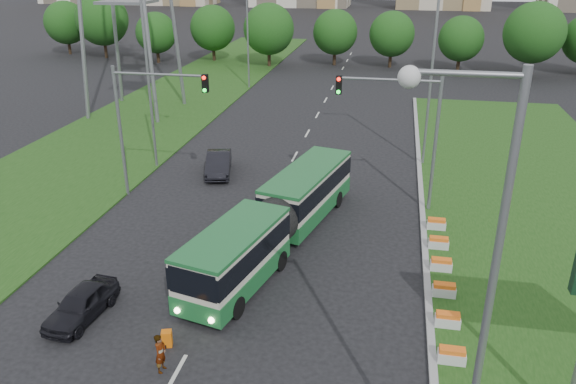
% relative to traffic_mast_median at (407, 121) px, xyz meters
% --- Properties ---
extents(ground, '(360.00, 360.00, 0.00)m').
position_rel_traffic_mast_median_xyz_m(ground, '(-4.78, -10.00, -5.35)').
color(ground, black).
rests_on(ground, ground).
extents(grass_median, '(14.00, 60.00, 0.15)m').
position_rel_traffic_mast_median_xyz_m(grass_median, '(8.22, -2.00, -5.27)').
color(grass_median, '#1B4212').
rests_on(grass_median, ground).
extents(median_kerb, '(0.30, 60.00, 0.18)m').
position_rel_traffic_mast_median_xyz_m(median_kerb, '(1.27, -2.00, -5.26)').
color(median_kerb, '#979797').
rests_on(median_kerb, ground).
extents(left_verge, '(12.00, 110.00, 0.10)m').
position_rel_traffic_mast_median_xyz_m(left_verge, '(-22.78, 15.00, -5.30)').
color(left_verge, '#1B4212').
rests_on(left_verge, ground).
extents(lane_markings, '(0.20, 100.00, 0.01)m').
position_rel_traffic_mast_median_xyz_m(lane_markings, '(-7.78, 10.00, -5.35)').
color(lane_markings, beige).
rests_on(lane_markings, ground).
extents(flower_planters, '(1.10, 15.90, 0.60)m').
position_rel_traffic_mast_median_xyz_m(flower_planters, '(1.92, -10.30, -4.90)').
color(flower_planters, silver).
rests_on(flower_planters, grass_median).
extents(traffic_mast_median, '(5.76, 0.32, 8.00)m').
position_rel_traffic_mast_median_xyz_m(traffic_mast_median, '(0.00, 0.00, 0.00)').
color(traffic_mast_median, gray).
rests_on(traffic_mast_median, ground).
extents(traffic_mast_left, '(5.76, 0.32, 8.00)m').
position_rel_traffic_mast_median_xyz_m(traffic_mast_left, '(-15.16, -1.00, 0.00)').
color(traffic_mast_left, gray).
rests_on(traffic_mast_left, ground).
extents(street_lamps, '(36.00, 60.00, 12.00)m').
position_rel_traffic_mast_median_xyz_m(street_lamps, '(-7.78, 0.00, 0.65)').
color(street_lamps, gray).
rests_on(street_lamps, ground).
extents(tree_line, '(120.00, 8.00, 9.00)m').
position_rel_traffic_mast_median_xyz_m(tree_line, '(5.22, 45.00, -0.85)').
color(tree_line, '#144312').
rests_on(tree_line, ground).
extents(articulated_bus, '(2.41, 15.48, 2.55)m').
position_rel_traffic_mast_median_xyz_m(articulated_bus, '(-6.29, -5.81, -3.79)').
color(articulated_bus, beige).
rests_on(articulated_bus, ground).
extents(car_left_near, '(1.92, 3.96, 1.30)m').
position_rel_traffic_mast_median_xyz_m(car_left_near, '(-12.80, -13.42, -4.70)').
color(car_left_near, black).
rests_on(car_left_near, ground).
extents(car_left_far, '(2.61, 4.75, 1.48)m').
position_rel_traffic_mast_median_xyz_m(car_left_far, '(-12.25, 3.55, -4.61)').
color(car_left_far, black).
rests_on(car_left_far, ground).
extents(pedestrian, '(0.41, 0.58, 1.53)m').
position_rel_traffic_mast_median_xyz_m(pedestrian, '(-8.32, -15.86, -4.59)').
color(pedestrian, gray).
rests_on(pedestrian, ground).
extents(shopping_trolley, '(0.39, 0.41, 0.66)m').
position_rel_traffic_mast_median_xyz_m(shopping_trolley, '(-8.67, -14.51, -5.02)').
color(shopping_trolley, orange).
rests_on(shopping_trolley, ground).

